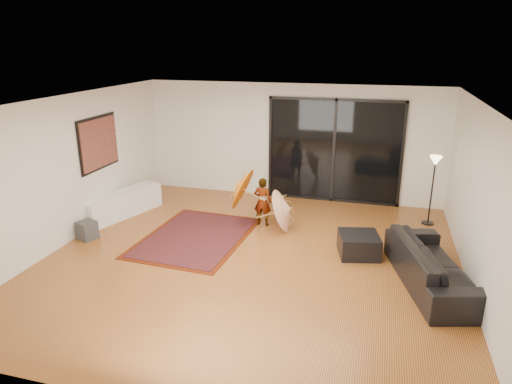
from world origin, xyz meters
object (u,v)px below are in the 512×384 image
at_px(child, 263,202).
at_px(media_console, 122,204).
at_px(ottoman, 359,245).
at_px(sofa, 433,265).

bearing_deg(child, media_console, 7.36).
relative_size(media_console, ottoman, 2.79).
bearing_deg(child, sofa, 154.24).
xyz_separation_m(ottoman, child, (-1.99, 0.89, 0.31)).
bearing_deg(media_console, child, 23.94).
height_order(sofa, child, child).
height_order(media_console, ottoman, media_console).
bearing_deg(child, ottoman, 157.64).
relative_size(media_console, sofa, 0.83).
distance_m(media_console, sofa, 6.35).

